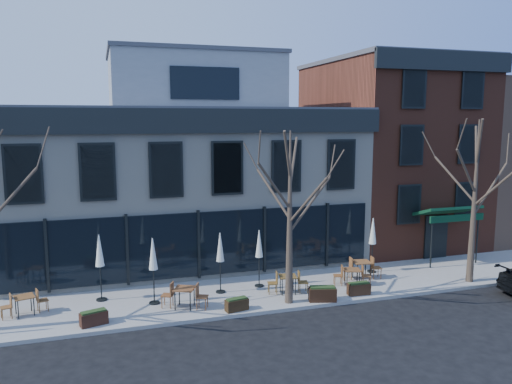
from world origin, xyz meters
name	(u,v)px	position (x,y,z in m)	size (l,w,h in m)	color
ground	(199,283)	(0.00, 0.00, 0.00)	(120.00, 120.00, 0.00)	black
sidewalk_front	(280,290)	(3.25, -2.15, 0.07)	(33.50, 4.70, 0.15)	gray
corner_building	(181,172)	(0.07, 5.07, 4.72)	(18.39, 10.39, 11.10)	beige
red_brick_building	(388,151)	(13.00, 4.98, 5.64)	(8.20, 11.78, 11.18)	brown
bg_building	(504,157)	(23.00, 6.00, 5.00)	(12.00, 12.00, 10.00)	#8C664C
tree_mid	(290,216)	(3.01, -3.90, 3.79)	(3.50, 3.55, 7.04)	#382B21
tree_right	(475,199)	(12.01, -3.90, 4.02)	(3.72, 3.77, 7.48)	#382B21
cafe_set_0	(25,303)	(-7.19, -2.09, 0.62)	(1.79, 0.93, 0.92)	brown
cafe_set_2	(185,295)	(-1.19, -3.22, 0.67)	(1.94, 1.24, 1.01)	brown
cafe_set_3	(288,282)	(3.36, -2.84, 0.64)	(1.84, 0.85, 0.95)	brown
cafe_set_4	(352,275)	(6.52, -2.76, 0.62)	(1.77, 0.95, 0.91)	brown
cafe_set_5	(362,268)	(7.39, -2.05, 0.68)	(1.99, 0.90, 1.02)	brown
umbrella_0	(100,254)	(-4.37, -1.33, 2.12)	(0.45, 0.45, 2.79)	black
umbrella_1	(153,258)	(-2.31, -2.37, 2.09)	(0.44, 0.44, 2.74)	black
umbrella_2	(220,250)	(0.59, -1.90, 2.03)	(0.43, 0.43, 2.66)	black
umbrella_3	(259,247)	(2.44, -1.64, 1.98)	(0.41, 0.41, 2.59)	black
umbrella_4	(373,234)	(8.38, -1.28, 2.07)	(0.43, 0.43, 2.72)	black
planter_0	(94,318)	(-4.65, -3.88, 0.42)	(1.05, 0.66, 0.55)	black
planter_1	(237,304)	(0.72, -4.11, 0.40)	(0.97, 0.54, 0.51)	#2F1F0F
planter_2	(322,294)	(4.38, -4.18, 0.46)	(1.21, 0.73, 0.63)	black
planter_3	(359,288)	(6.20, -3.94, 0.42)	(0.99, 0.44, 0.54)	#321D10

